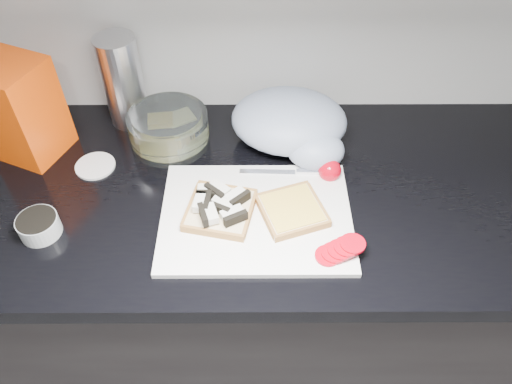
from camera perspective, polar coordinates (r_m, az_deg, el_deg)
base_cabinet at (r=1.50m, az=-4.31°, el=-11.80°), size 3.50×0.60×0.86m
countertop at (r=1.14m, az=-5.55°, el=0.05°), size 3.50×0.64×0.04m
cutting_board at (r=1.05m, az=0.01°, el=-2.83°), size 0.40×0.30×0.01m
bread_left at (r=1.05m, az=-4.17°, el=-1.82°), size 0.16×0.16×0.04m
bread_right at (r=1.05m, az=4.14°, el=-2.10°), size 0.17×0.17×0.02m
tomato_slices at (r=0.99m, az=9.60°, el=-6.52°), size 0.11×0.08×0.02m
knife at (r=1.14m, az=4.08°, el=2.32°), size 0.19×0.02×0.01m
seed_tub at (r=1.11m, az=-23.60°, el=-3.48°), size 0.08×0.08×0.04m
tub_lid at (r=1.22m, az=-17.89°, el=2.86°), size 0.11×0.11×0.01m
glass_bowl at (r=1.22m, az=-9.93°, el=7.10°), size 0.19×0.19×0.08m
bread_bag at (r=1.26m, az=-25.40°, el=8.52°), size 0.19×0.19×0.23m
steel_canister at (r=1.27m, az=-14.96°, el=12.08°), size 0.10×0.10×0.23m
grocery_bag at (r=1.19m, az=4.21°, el=7.71°), size 0.30×0.27×0.12m
whole_tomatoes at (r=1.13m, az=8.43°, el=2.46°), size 0.05×0.05×0.05m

